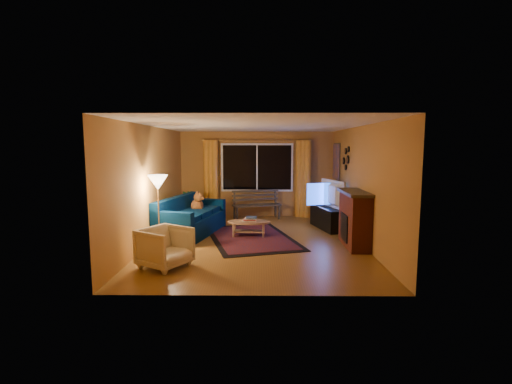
{
  "coord_description": "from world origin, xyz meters",
  "views": [
    {
      "loc": [
        0.09,
        -7.94,
        2.06
      ],
      "look_at": [
        0.0,
        0.3,
        1.05
      ],
      "focal_mm": 26.0,
      "sensor_mm": 36.0,
      "label": 1
    }
  ],
  "objects_px": {
    "bench": "(257,212)",
    "sofa": "(192,216)",
    "armchair": "(165,245)",
    "coffee_table": "(249,229)",
    "floor_lamp": "(159,212)",
    "tv_console": "(328,218)"
  },
  "relations": [
    {
      "from": "bench",
      "to": "sofa",
      "type": "distance_m",
      "value": 2.38
    },
    {
      "from": "armchair",
      "to": "coffee_table",
      "type": "relative_size",
      "value": 0.78
    },
    {
      "from": "bench",
      "to": "coffee_table",
      "type": "bearing_deg",
      "value": -111.99
    },
    {
      "from": "floor_lamp",
      "to": "coffee_table",
      "type": "relative_size",
      "value": 1.53
    },
    {
      "from": "armchair",
      "to": "floor_lamp",
      "type": "xyz_separation_m",
      "value": [
        -0.42,
        1.19,
        0.37
      ]
    },
    {
      "from": "armchair",
      "to": "coffee_table",
      "type": "bearing_deg",
      "value": -0.14
    },
    {
      "from": "bench",
      "to": "tv_console",
      "type": "distance_m",
      "value": 2.15
    },
    {
      "from": "bench",
      "to": "armchair",
      "type": "bearing_deg",
      "value": -127.29
    },
    {
      "from": "sofa",
      "to": "coffee_table",
      "type": "distance_m",
      "value": 1.4
    },
    {
      "from": "bench",
      "to": "armchair",
      "type": "distance_m",
      "value": 4.5
    },
    {
      "from": "tv_console",
      "to": "sofa",
      "type": "bearing_deg",
      "value": 177.15
    },
    {
      "from": "sofa",
      "to": "bench",
      "type": "bearing_deg",
      "value": 63.8
    },
    {
      "from": "armchair",
      "to": "bench",
      "type": "bearing_deg",
      "value": 11.59
    },
    {
      "from": "coffee_table",
      "to": "armchair",
      "type": "bearing_deg",
      "value": -121.71
    },
    {
      "from": "bench",
      "to": "floor_lamp",
      "type": "xyz_separation_m",
      "value": [
        -1.96,
        -3.03,
        0.54
      ]
    },
    {
      "from": "floor_lamp",
      "to": "tv_console",
      "type": "bearing_deg",
      "value": 26.25
    },
    {
      "from": "coffee_table",
      "to": "tv_console",
      "type": "distance_m",
      "value": 2.14
    },
    {
      "from": "armchair",
      "to": "tv_console",
      "type": "distance_m",
      "value": 4.53
    },
    {
      "from": "coffee_table",
      "to": "bench",
      "type": "bearing_deg",
      "value": 85.32
    },
    {
      "from": "bench",
      "to": "tv_console",
      "type": "bearing_deg",
      "value": -50.3
    },
    {
      "from": "bench",
      "to": "armchair",
      "type": "height_order",
      "value": "armchair"
    },
    {
      "from": "bench",
      "to": "tv_console",
      "type": "xyz_separation_m",
      "value": [
        1.81,
        -1.17,
        0.07
      ]
    }
  ]
}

